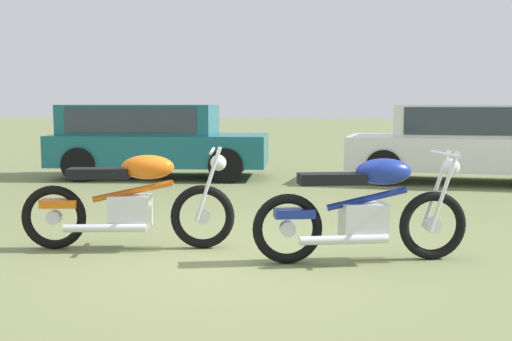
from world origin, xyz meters
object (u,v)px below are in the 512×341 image
(motorcycle_blue, at_px, (364,210))
(car_teal, at_px, (151,135))
(car_white, at_px, (467,139))
(motorcycle_orange, at_px, (131,201))

(motorcycle_blue, distance_m, car_teal, 7.45)
(motorcycle_blue, height_order, car_white, car_white)
(car_teal, height_order, car_white, same)
(car_white, bearing_deg, motorcycle_blue, -101.35)
(motorcycle_blue, bearing_deg, car_white, 57.40)
(car_teal, bearing_deg, car_white, -4.23)
(motorcycle_orange, distance_m, car_teal, 6.34)
(motorcycle_orange, bearing_deg, car_white, 45.21)
(motorcycle_orange, xyz_separation_m, motorcycle_blue, (2.29, -0.14, 0.00))
(motorcycle_orange, height_order, car_teal, car_teal)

